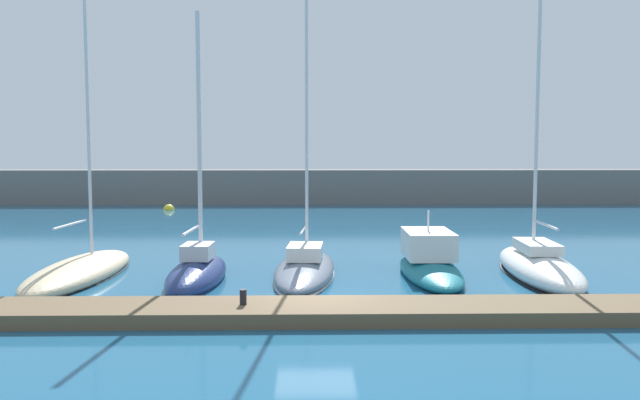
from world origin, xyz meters
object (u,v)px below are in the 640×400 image
(motorboat_teal_fourth, at_px, (429,262))
(mooring_buoy_yellow, at_px, (169,210))
(sailboat_white_fifth, at_px, (539,266))
(sailboat_slate_third, at_px, (305,267))
(dock_bollard, at_px, (243,297))
(sailboat_sand_nearest, at_px, (80,271))
(sailboat_navy_second, at_px, (197,271))

(motorboat_teal_fourth, xyz_separation_m, mooring_buoy_yellow, (-15.71, 26.01, -0.51))
(sailboat_white_fifth, height_order, mooring_buoy_yellow, sailboat_white_fifth)
(sailboat_slate_third, relative_size, dock_bollard, 30.51)
(sailboat_sand_nearest, xyz_separation_m, motorboat_teal_fourth, (13.41, 0.18, 0.26))
(sailboat_navy_second, relative_size, dock_bollard, 23.46)
(sailboat_sand_nearest, xyz_separation_m, sailboat_white_fifth, (17.52, -0.29, 0.17))
(motorboat_teal_fourth, xyz_separation_m, dock_bollard, (-6.58, -6.23, 0.14))
(sailboat_navy_second, relative_size, sailboat_white_fifth, 0.77)
(sailboat_sand_nearest, relative_size, motorboat_teal_fourth, 2.15)
(sailboat_slate_third, bearing_deg, sailboat_navy_second, 108.95)
(dock_bollard, bearing_deg, sailboat_navy_second, 113.03)
(sailboat_slate_third, height_order, sailboat_white_fifth, sailboat_slate_third)
(sailboat_sand_nearest, bearing_deg, mooring_buoy_yellow, 8.34)
(motorboat_teal_fourth, bearing_deg, mooring_buoy_yellow, 31.98)
(sailboat_navy_second, bearing_deg, mooring_buoy_yellow, 16.26)
(motorboat_teal_fourth, height_order, dock_bollard, motorboat_teal_fourth)
(motorboat_teal_fourth, bearing_deg, sailboat_slate_third, 90.24)
(sailboat_sand_nearest, xyz_separation_m, mooring_buoy_yellow, (-2.30, 26.19, -0.25))
(sailboat_slate_third, xyz_separation_m, sailboat_white_fifth, (8.93, -0.52, 0.10))
(motorboat_teal_fourth, bearing_deg, sailboat_white_fifth, -95.65)
(sailboat_sand_nearest, distance_m, sailboat_navy_second, 4.67)
(sailboat_navy_second, height_order, sailboat_white_fifth, sailboat_white_fifth)
(sailboat_navy_second, bearing_deg, sailboat_sand_nearest, 81.93)
(sailboat_sand_nearest, height_order, sailboat_white_fifth, sailboat_sand_nearest)
(sailboat_sand_nearest, distance_m, mooring_buoy_yellow, 26.29)
(sailboat_navy_second, height_order, sailboat_slate_third, sailboat_slate_third)
(sailboat_white_fifth, xyz_separation_m, dock_bollard, (-10.69, -5.76, 0.22))
(sailboat_sand_nearest, bearing_deg, sailboat_slate_third, -85.11)
(sailboat_white_fifth, relative_size, dock_bollard, 30.51)
(mooring_buoy_yellow, relative_size, dock_bollard, 1.99)
(sailboat_slate_third, relative_size, motorboat_teal_fourth, 1.88)
(sailboat_sand_nearest, distance_m, sailboat_slate_third, 8.58)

